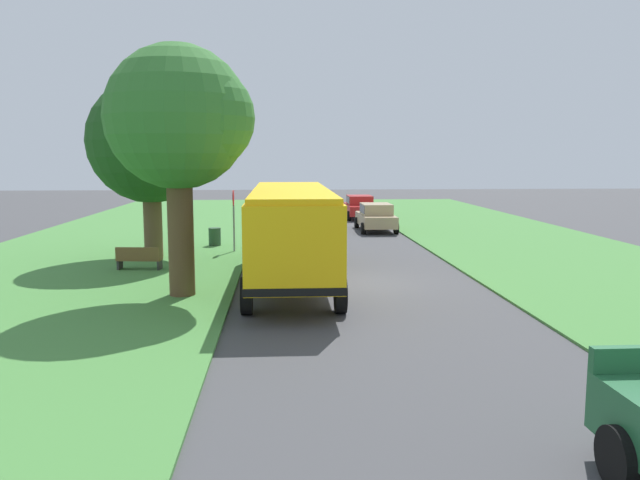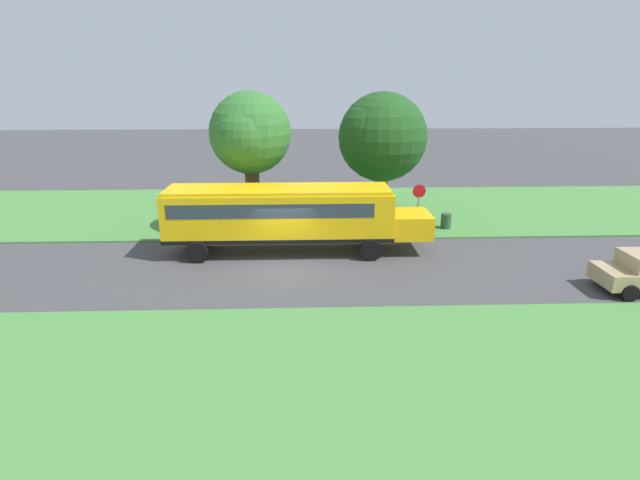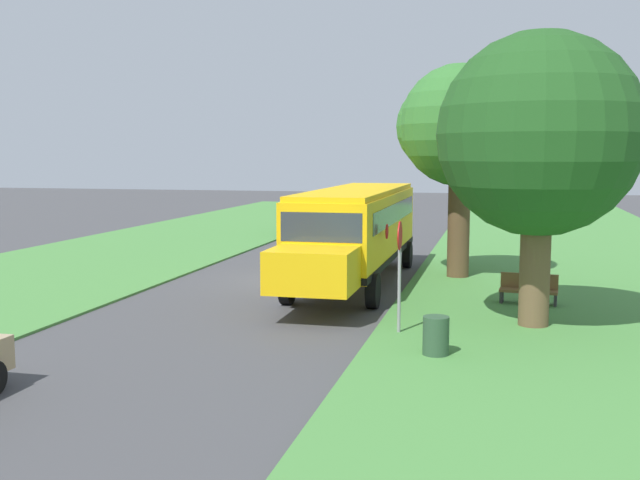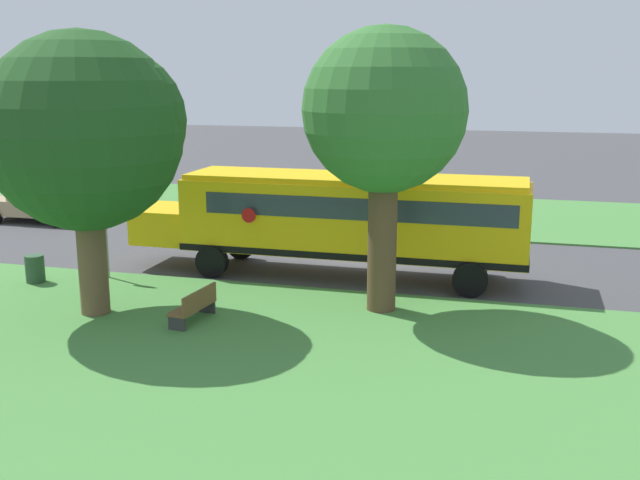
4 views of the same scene
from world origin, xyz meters
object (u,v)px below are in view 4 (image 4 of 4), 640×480
object	(u,v)px
school_bus	(344,215)
park_bench	(195,306)
oak_tree_roadside_mid	(92,129)
stop_sign	(105,224)
trash_bin	(35,270)
car_tan_nearest	(39,201)
oak_tree_beside_bus	(388,113)

from	to	relation	value
school_bus	park_bench	bearing A→B (deg)	155.21
oak_tree_roadside_mid	park_bench	distance (m)	5.09
school_bus	stop_sign	xyz separation A→B (m)	(-2.37, 6.86, -0.19)
park_bench	oak_tree_roadside_mid	bearing A→B (deg)	88.29
trash_bin	stop_sign	bearing A→B (deg)	-60.64
stop_sign	park_bench	xyz separation A→B (m)	(-3.14, -4.31, -1.26)
car_tan_nearest	trash_bin	distance (m)	10.26
school_bus	trash_bin	distance (m)	9.45
car_tan_nearest	oak_tree_roadside_mid	world-z (taller)	oak_tree_roadside_mid
car_tan_nearest	oak_tree_roadside_mid	distance (m)	14.58
park_bench	car_tan_nearest	bearing A→B (deg)	48.68
school_bus	trash_bin	world-z (taller)	school_bus
school_bus	park_bench	distance (m)	6.24
car_tan_nearest	oak_tree_beside_bus	bearing A→B (deg)	-116.34
school_bus	oak_tree_beside_bus	size ratio (longest dim) A/B	1.68
school_bus	car_tan_nearest	distance (m)	15.41
school_bus	park_bench	size ratio (longest dim) A/B	7.56
school_bus	oak_tree_roadside_mid	size ratio (longest dim) A/B	1.71
oak_tree_beside_bus	stop_sign	bearing A→B (deg)	85.35
park_bench	trash_bin	xyz separation A→B (m)	(2.10, 6.15, -0.02)
park_bench	trash_bin	distance (m)	6.50
oak_tree_roadside_mid	trash_bin	bearing A→B (deg)	60.07
park_bench	trash_bin	world-z (taller)	park_bench
oak_tree_roadside_mid	stop_sign	bearing A→B (deg)	28.83
school_bus	oak_tree_roadside_mid	world-z (taller)	oak_tree_roadside_mid
oak_tree_beside_bus	oak_tree_roadside_mid	distance (m)	7.42
car_tan_nearest	trash_bin	xyz separation A→B (m)	(-8.43, -5.84, -0.43)
oak_tree_beside_bus	oak_tree_roadside_mid	world-z (taller)	oak_tree_beside_bus
school_bus	car_tan_nearest	size ratio (longest dim) A/B	2.82
stop_sign	park_bench	distance (m)	5.48
school_bus	stop_sign	world-z (taller)	school_bus
stop_sign	trash_bin	bearing A→B (deg)	119.36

